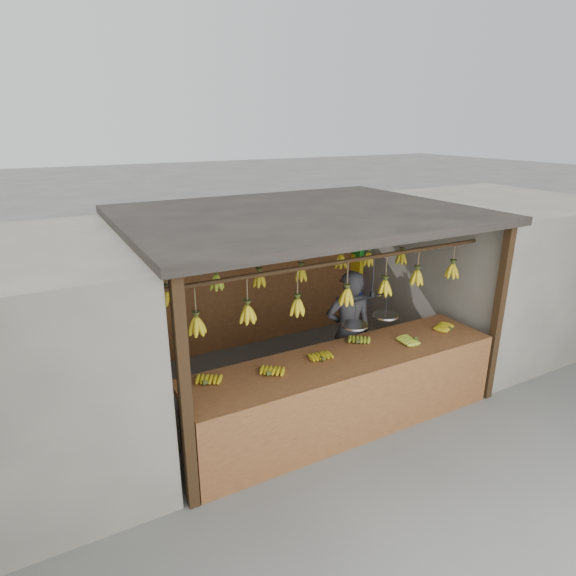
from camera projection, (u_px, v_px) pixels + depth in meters
ground at (298, 382)px, 6.70m from camera, size 80.00×80.00×0.00m
stall at (287, 239)px, 6.34m from camera, size 4.30×3.30×2.40m
neighbor_right at (487, 268)px, 7.96m from camera, size 3.00×3.00×2.30m
counter at (351, 376)px, 5.44m from camera, size 3.83×0.87×0.96m
hanging_bananas at (299, 272)px, 6.19m from camera, size 3.61×2.25×0.39m
balance_scale at (371, 317)px, 5.64m from camera, size 0.80×0.36×0.79m
vendor at (348, 332)px, 6.28m from camera, size 0.71×0.57×1.68m
bag_bundles at (357, 272)px, 8.39m from camera, size 0.08×0.26×1.18m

